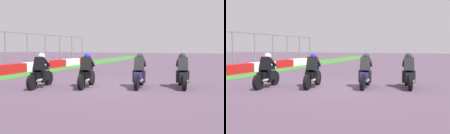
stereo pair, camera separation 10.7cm
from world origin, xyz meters
The scene contains 5 objects.
ground_plane centered at (0.00, 0.00, 0.00)m, with size 120.00×120.00×0.00m, color #533F52.
rider_lane_a centered at (0.89, -2.90, 0.62)m, with size 2.03×0.64×1.51m.
rider_lane_b centered at (0.30, -1.15, 0.62)m, with size 2.04×0.56×1.51m.
rider_lane_c centered at (-0.42, 1.04, 0.62)m, with size 2.04×0.59×1.51m.
rider_lane_d centered at (-1.16, 2.92, 0.62)m, with size 2.04×0.58×1.51m.
Camera 2 is at (-10.09, -3.89, 1.78)m, focal length 39.70 mm.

